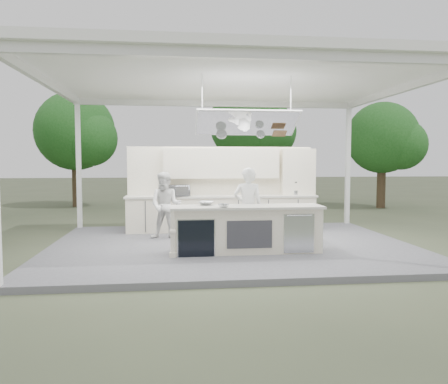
{
  "coord_description": "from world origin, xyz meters",
  "views": [
    {
      "loc": [
        -1.27,
        -9.64,
        1.97
      ],
      "look_at": [
        -0.11,
        0.4,
        1.26
      ],
      "focal_mm": 35.0,
      "sensor_mm": 36.0,
      "label": 1
    }
  ],
  "objects": [
    {
      "name": "ground",
      "position": [
        0.0,
        0.0,
        0.0
      ],
      "size": [
        90.0,
        90.0,
        0.0
      ],
      "primitive_type": "plane",
      "color": "#485037",
      "rests_on": "ground"
    },
    {
      "name": "tree_cluster",
      "position": [
        -0.16,
        9.77,
        3.29
      ],
      "size": [
        19.55,
        9.4,
        5.85
      ],
      "color": "#443222",
      "rests_on": "ground"
    },
    {
      "name": "back_counter",
      "position": [
        0.0,
        1.9,
        0.6
      ],
      "size": [
        5.08,
        0.72,
        0.95
      ],
      "color": "white",
      "rests_on": "stage_deck"
    },
    {
      "name": "sous_chef",
      "position": [
        -1.47,
        0.84,
        0.92
      ],
      "size": [
        0.9,
        0.78,
        1.61
      ],
      "primitive_type": "imported",
      "rotation": [
        0.0,
        0.0,
        -0.24
      ],
      "color": "silver",
      "rests_on": "stage_deck"
    },
    {
      "name": "bowl_large",
      "position": [
        -0.61,
        -0.65,
        1.11
      ],
      "size": [
        0.4,
        0.4,
        0.08
      ],
      "primitive_type": "imported",
      "rotation": [
        0.0,
        0.0,
        -0.38
      ],
      "color": "#B0B3B7",
      "rests_on": "demo_island"
    },
    {
      "name": "back_wall_unit",
      "position": [
        0.44,
        2.11,
        1.57
      ],
      "size": [
        5.05,
        0.48,
        2.25
      ],
      "color": "white",
      "rests_on": "stage_deck"
    },
    {
      "name": "head_chef",
      "position": [
        0.32,
        -0.36,
        0.98
      ],
      "size": [
        0.69,
        0.51,
        1.72
      ],
      "primitive_type": "imported",
      "rotation": [
        0.0,
        0.0,
        2.97
      ],
      "color": "white",
      "rests_on": "stage_deck"
    },
    {
      "name": "toaster_oven",
      "position": [
        -1.15,
        1.7,
        1.22
      ],
      "size": [
        0.59,
        0.46,
        0.29
      ],
      "primitive_type": "imported",
      "rotation": [
        0.0,
        0.0,
        0.22
      ],
      "color": "#B3B5BA",
      "rests_on": "back_counter"
    },
    {
      "name": "bowl_small",
      "position": [
        -0.3,
        -1.15,
        1.1
      ],
      "size": [
        0.29,
        0.29,
        0.07
      ],
      "primitive_type": "imported",
      "rotation": [
        0.0,
        0.0,
        0.43
      ],
      "color": "silver",
      "rests_on": "demo_island"
    },
    {
      "name": "stage_deck",
      "position": [
        0.0,
        0.0,
        0.06
      ],
      "size": [
        8.0,
        6.0,
        0.12
      ],
      "primitive_type": "cube",
      "color": "slate",
      "rests_on": "ground"
    },
    {
      "name": "demo_island",
      "position": [
        0.18,
        -0.91,
        0.6
      ],
      "size": [
        3.1,
        0.79,
        0.95
      ],
      "color": "white",
      "rests_on": "stage_deck"
    },
    {
      "name": "tent",
      "position": [
        0.0,
        -0.01,
        3.71
      ],
      "size": [
        8.2,
        6.2,
        3.86
      ],
      "color": "white",
      "rests_on": "ground"
    }
  ]
}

